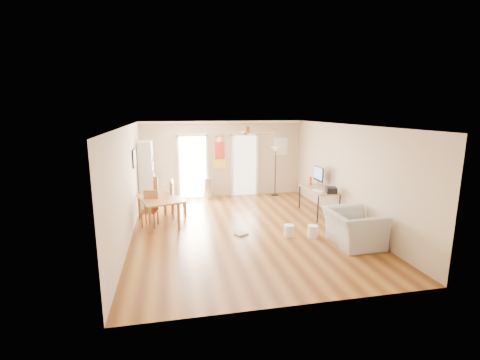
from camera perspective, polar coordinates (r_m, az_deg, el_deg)
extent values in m
plane|color=brown|center=(8.66, 0.80, -8.27)|extent=(7.00, 7.00, 0.00)
cube|color=red|center=(11.63, -3.45, 4.72)|extent=(0.46, 0.03, 1.10)
cube|color=white|center=(12.10, 6.85, 5.65)|extent=(0.50, 0.04, 0.60)
cube|color=black|center=(9.49, -17.39, 3.55)|extent=(0.04, 0.66, 0.48)
cylinder|color=silver|center=(11.53, -5.43, -1.38)|extent=(0.37, 0.37, 0.72)
cube|color=white|center=(9.63, 13.00, -1.78)|extent=(0.26, 0.43, 0.02)
cube|color=black|center=(9.47, 15.11, -1.66)|extent=(0.34, 0.38, 0.16)
cylinder|color=red|center=(10.33, 11.77, -0.16)|extent=(0.09, 0.09, 0.25)
cylinder|color=white|center=(8.24, 8.24, -8.42)|extent=(0.30, 0.30, 0.28)
cylinder|color=white|center=(8.29, 12.16, -8.43)|extent=(0.30, 0.30, 0.28)
cube|color=#9B9C96|center=(8.29, 0.21, -9.06)|extent=(0.35, 0.33, 0.04)
imported|color=#A6A7A1|center=(7.99, 18.55, -7.70)|extent=(1.05, 1.20, 0.77)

